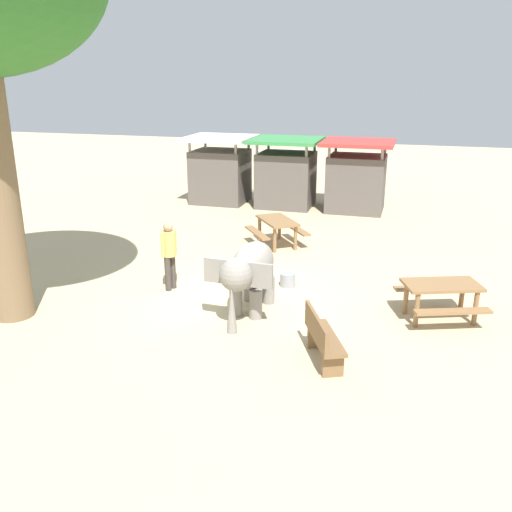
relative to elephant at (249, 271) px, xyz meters
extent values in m
plane|color=tan|center=(-0.50, 0.53, -0.93)|extent=(60.00, 60.00, 0.00)
cylinder|color=gray|center=(0.21, -0.22, -0.62)|extent=(0.27, 0.27, 0.62)
cylinder|color=gray|center=(-0.23, -0.20, -0.62)|extent=(0.27, 0.27, 0.62)
cylinder|color=gray|center=(0.25, 0.63, -0.62)|extent=(0.27, 0.27, 0.62)
cylinder|color=gray|center=(-0.18, 0.66, -0.62)|extent=(0.27, 0.27, 0.62)
ellipsoid|color=gray|center=(0.01, 0.22, 0.06)|extent=(0.87, 1.59, 0.93)
sphere|color=gray|center=(-0.04, -0.74, 0.18)|extent=(0.66, 0.66, 0.66)
cone|color=gray|center=(-0.05, -0.99, -0.41)|extent=(0.21, 0.21, 1.05)
cube|color=gray|center=(0.40, -0.66, 0.18)|extent=(0.54, 0.11, 0.50)
cube|color=gray|center=(-0.47, -0.62, 0.18)|extent=(0.54, 0.11, 0.50)
cylinder|color=#3F3833|center=(-2.12, 0.88, -0.52)|extent=(0.14, 0.14, 0.82)
cylinder|color=#3F3833|center=(-2.17, 0.70, -0.52)|extent=(0.14, 0.14, 0.82)
cylinder|color=tan|center=(-2.14, 0.79, 0.18)|extent=(0.32, 0.32, 0.58)
sphere|color=tan|center=(-2.14, 0.79, 0.58)|extent=(0.22, 0.22, 0.22)
cylinder|color=tan|center=(-2.09, 0.99, 0.19)|extent=(0.09, 0.09, 0.55)
cylinder|color=tan|center=(-2.20, 0.59, 0.19)|extent=(0.09, 0.09, 0.55)
cube|color=brown|center=(1.86, -1.62, -0.48)|extent=(0.94, 1.44, 0.06)
cube|color=brown|center=(1.70, -1.69, -0.25)|extent=(0.63, 1.30, 0.40)
cube|color=brown|center=(1.64, -1.14, -0.72)|extent=(0.36, 0.22, 0.42)
cube|color=brown|center=(2.08, -2.10, -0.72)|extent=(0.36, 0.22, 0.42)
cube|color=olive|center=(-0.60, 4.84, -0.18)|extent=(1.53, 1.68, 0.06)
cylinder|color=olive|center=(0.01, 4.54, -0.57)|extent=(0.10, 0.10, 0.72)
cylinder|color=olive|center=(-0.51, 4.16, -0.57)|extent=(0.10, 0.10, 0.72)
cylinder|color=olive|center=(-0.70, 5.51, -0.57)|extent=(0.10, 0.10, 0.72)
cylinder|color=olive|center=(-1.21, 5.14, -0.57)|extent=(0.10, 0.10, 0.72)
cube|color=olive|center=(-0.10, 5.20, -0.49)|extent=(1.08, 1.35, 0.05)
cube|color=olive|center=(-1.10, 4.47, -0.49)|extent=(1.08, 1.35, 0.05)
cube|color=olive|center=(3.83, 0.77, -0.18)|extent=(1.68, 1.27, 0.06)
cylinder|color=olive|center=(4.28, 1.28, -0.57)|extent=(0.10, 0.10, 0.72)
cylinder|color=olive|center=(4.50, 0.68, -0.57)|extent=(0.10, 0.10, 0.72)
cylinder|color=olive|center=(3.15, 0.87, -0.57)|extent=(0.10, 0.10, 0.72)
cylinder|color=olive|center=(3.37, 0.27, -0.57)|extent=(0.10, 0.10, 0.72)
cube|color=olive|center=(3.61, 1.35, -0.49)|extent=(1.49, 0.75, 0.05)
cube|color=olive|center=(4.04, 0.19, -0.49)|extent=(1.49, 0.75, 0.05)
cube|color=#59514C|center=(-4.11, 9.84, 0.07)|extent=(2.00, 1.80, 2.00)
cube|color=silver|center=(-4.11, 9.84, 1.53)|extent=(2.50, 2.50, 0.12)
cylinder|color=gray|center=(-3.21, 10.65, 0.27)|extent=(0.10, 0.10, 2.40)
cylinder|color=gray|center=(-3.21, 9.03, 0.27)|extent=(0.10, 0.10, 2.40)
cylinder|color=gray|center=(-5.01, 10.65, 0.27)|extent=(0.10, 0.10, 2.40)
cylinder|color=gray|center=(-5.01, 9.03, 0.27)|extent=(0.10, 0.10, 2.40)
cube|color=#59514C|center=(-1.51, 9.84, 0.07)|extent=(2.00, 1.80, 2.00)
cube|color=#388C47|center=(-1.51, 9.84, 1.53)|extent=(2.50, 2.50, 0.12)
cylinder|color=gray|center=(-0.61, 10.65, 0.27)|extent=(0.10, 0.10, 2.40)
cylinder|color=gray|center=(-0.61, 9.03, 0.27)|extent=(0.10, 0.10, 2.40)
cylinder|color=gray|center=(-2.41, 10.65, 0.27)|extent=(0.10, 0.10, 2.40)
cylinder|color=gray|center=(-2.41, 9.03, 0.27)|extent=(0.10, 0.10, 2.40)
cube|color=#59514C|center=(1.09, 9.84, 0.07)|extent=(2.00, 1.80, 2.00)
cube|color=#C63833|center=(1.09, 9.84, 1.53)|extent=(2.50, 2.50, 0.12)
cylinder|color=gray|center=(1.99, 10.65, 0.27)|extent=(0.10, 0.10, 2.40)
cylinder|color=gray|center=(1.99, 9.03, 0.27)|extent=(0.10, 0.10, 2.40)
cylinder|color=gray|center=(0.19, 10.65, 0.27)|extent=(0.10, 0.10, 2.40)
cylinder|color=gray|center=(0.19, 9.03, 0.27)|extent=(0.10, 0.10, 2.40)
cylinder|color=gray|center=(0.43, 1.72, -0.77)|extent=(0.36, 0.36, 0.32)
camera|label=1|loc=(3.11, -10.31, 3.88)|focal=39.07mm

